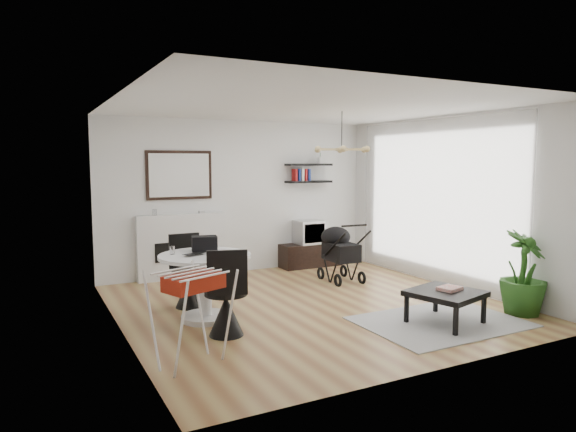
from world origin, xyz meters
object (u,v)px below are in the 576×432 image
potted_plant (523,273)px  drying_rack (191,316)px  coffee_table (445,294)px  fireplace (182,238)px  tv_console (311,255)px  crt_tv (309,232)px  stroller (339,255)px  dining_table (205,277)px

potted_plant → drying_rack: bearing=175.7°
coffee_table → potted_plant: 1.21m
fireplace → tv_console: size_ratio=1.84×
tv_console → crt_tv: 0.44m
fireplace → tv_console: fireplace is taller
crt_tv → drying_rack: (-3.36, -3.59, -0.17)m
fireplace → coffee_table: (2.16, -3.90, -0.32)m
tv_console → drying_rack: drying_rack is taller
fireplace → crt_tv: 2.40m
stroller → tv_console: bearing=85.5°
coffee_table → potted_plant: bearing=-7.5°
drying_rack → tv_console: bearing=25.5°
dining_table → coffee_table: size_ratio=1.21×
stroller → potted_plant: potted_plant is taller
dining_table → stroller: bearing=21.4°
dining_table → potted_plant: (3.74, -1.65, -0.01)m
stroller → crt_tv: bearing=87.3°
crt_tv → stroller: stroller is taller
coffee_table → drying_rack: bearing=176.9°
tv_console → drying_rack: (-3.40, -3.59, 0.27)m
dining_table → crt_tv: bearing=39.1°
stroller → drying_rack: bearing=-141.2°
fireplace → dining_table: 2.44m
drying_rack → coffee_table: (3.13, -0.17, -0.13)m
stroller → fireplace: bearing=151.8°
tv_console → coffee_table: (-0.27, -3.76, 0.14)m
stroller → potted_plant: (1.07, -2.69, 0.11)m
coffee_table → stroller: bearing=87.3°
dining_table → coffee_table: 2.96m
stroller → coffee_table: size_ratio=1.07×
stroller → dining_table: bearing=-155.9°
fireplace → tv_console: (2.43, -0.14, -0.46)m
stroller → coffee_table: stroller is taller
crt_tv → coffee_table: 3.77m
crt_tv → drying_rack: bearing=-133.1°
dining_table → drying_rack: size_ratio=1.22×
potted_plant → tv_console: bearing=103.2°
drying_rack → stroller: (3.25, 2.37, -0.06)m
dining_table → potted_plant: potted_plant is taller
fireplace → dining_table: (-0.39, -2.41, -0.14)m
drying_rack → potted_plant: (4.32, -0.32, 0.05)m
dining_table → drying_rack: 1.45m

